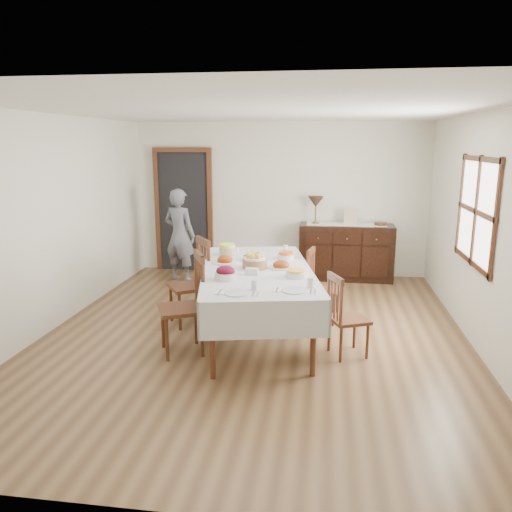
# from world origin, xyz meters

# --- Properties ---
(ground) EXTENTS (6.00, 6.00, 0.00)m
(ground) POSITION_xyz_m (0.00, 0.00, 0.00)
(ground) COLOR brown
(room_shell) EXTENTS (5.02, 6.02, 2.65)m
(room_shell) POSITION_xyz_m (-0.15, 0.42, 1.64)
(room_shell) COLOR white
(room_shell) RESTS_ON ground
(dining_table) EXTENTS (1.70, 2.64, 0.84)m
(dining_table) POSITION_xyz_m (0.03, -0.06, 0.74)
(dining_table) COLOR silver
(dining_table) RESTS_ON ground
(chair_left_near) EXTENTS (0.61, 0.61, 1.11)m
(chair_left_near) POSITION_xyz_m (-0.66, -0.58, 0.56)
(chair_left_near) COLOR #4E2817
(chair_left_near) RESTS_ON ground
(chair_left_far) EXTENTS (0.63, 0.63, 1.09)m
(chair_left_far) POSITION_xyz_m (-0.84, 0.31, 0.55)
(chair_left_far) COLOR #4E2817
(chair_left_far) RESTS_ON ground
(chair_right_near) EXTENTS (0.50, 0.50, 0.91)m
(chair_right_near) POSITION_xyz_m (1.04, -0.44, 0.46)
(chair_right_near) COLOR #4E2817
(chair_right_near) RESTS_ON ground
(chair_right_far) EXTENTS (0.45, 0.45, 0.94)m
(chair_right_far) POSITION_xyz_m (0.75, 0.63, 0.48)
(chair_right_far) COLOR #4E2817
(chair_right_far) RESTS_ON ground
(sideboard) EXTENTS (1.55, 0.56, 0.93)m
(sideboard) POSITION_xyz_m (1.15, 2.72, 0.47)
(sideboard) COLOR black
(sideboard) RESTS_ON ground
(person) EXTENTS (0.59, 0.47, 1.64)m
(person) POSITION_xyz_m (-1.57, 2.23, 0.82)
(person) COLOR slate
(person) RESTS_ON ground
(bread_basket) EXTENTS (0.28, 0.28, 0.19)m
(bread_basket) POSITION_xyz_m (0.01, -0.05, 0.92)
(bread_basket) COLOR brown
(bread_basket) RESTS_ON dining_table
(egg_basket) EXTENTS (0.26, 0.26, 0.11)m
(egg_basket) POSITION_xyz_m (-0.07, 0.35, 0.88)
(egg_basket) COLOR black
(egg_basket) RESTS_ON dining_table
(ham_platter_a) EXTENTS (0.33, 0.33, 0.11)m
(ham_platter_a) POSITION_xyz_m (-0.39, 0.16, 0.87)
(ham_platter_a) COLOR silver
(ham_platter_a) RESTS_ON dining_table
(ham_platter_b) EXTENTS (0.28, 0.28, 0.11)m
(ham_platter_b) POSITION_xyz_m (0.31, -0.01, 0.87)
(ham_platter_b) COLOR silver
(ham_platter_b) RESTS_ON dining_table
(beet_bowl) EXTENTS (0.24, 0.24, 0.15)m
(beet_bowl) POSITION_xyz_m (-0.23, -0.56, 0.90)
(beet_bowl) COLOR silver
(beet_bowl) RESTS_ON dining_table
(carrot_bowl) EXTENTS (0.21, 0.21, 0.09)m
(carrot_bowl) POSITION_xyz_m (0.32, 0.47, 0.88)
(carrot_bowl) COLOR silver
(carrot_bowl) RESTS_ON dining_table
(pineapple_bowl) EXTENTS (0.21, 0.21, 0.14)m
(pineapple_bowl) POSITION_xyz_m (-0.44, 0.59, 0.91)
(pineapple_bowl) COLOR tan
(pineapple_bowl) RESTS_ON dining_table
(casserole_dish) EXTENTS (0.23, 0.23, 0.08)m
(casserole_dish) POSITION_xyz_m (0.50, -0.37, 0.88)
(casserole_dish) COLOR silver
(casserole_dish) RESTS_ON dining_table
(butter_dish) EXTENTS (0.16, 0.12, 0.07)m
(butter_dish) POSITION_xyz_m (0.02, -0.33, 0.87)
(butter_dish) COLOR silver
(butter_dish) RESTS_ON dining_table
(setting_left) EXTENTS (0.44, 0.31, 0.10)m
(setting_left) POSITION_xyz_m (0.02, -1.01, 0.86)
(setting_left) COLOR silver
(setting_left) RESTS_ON dining_table
(setting_right) EXTENTS (0.44, 0.31, 0.10)m
(setting_right) POSITION_xyz_m (0.57, -0.85, 0.86)
(setting_right) COLOR silver
(setting_right) RESTS_ON dining_table
(glass_far_a) EXTENTS (0.06, 0.06, 0.10)m
(glass_far_a) POSITION_xyz_m (-0.33, 0.63, 0.89)
(glass_far_a) COLOR silver
(glass_far_a) RESTS_ON dining_table
(glass_far_b) EXTENTS (0.06, 0.06, 0.10)m
(glass_far_b) POSITION_xyz_m (0.29, 0.83, 0.89)
(glass_far_b) COLOR silver
(glass_far_b) RESTS_ON dining_table
(runner) EXTENTS (1.30, 0.35, 0.01)m
(runner) POSITION_xyz_m (1.14, 2.75, 0.93)
(runner) COLOR white
(runner) RESTS_ON sideboard
(table_lamp) EXTENTS (0.26, 0.26, 0.46)m
(table_lamp) POSITION_xyz_m (0.63, 2.74, 1.28)
(table_lamp) COLOR brown
(table_lamp) RESTS_ON sideboard
(picture_frame) EXTENTS (0.22, 0.08, 0.28)m
(picture_frame) POSITION_xyz_m (1.20, 2.71, 1.07)
(picture_frame) COLOR tan
(picture_frame) RESTS_ON sideboard
(deco_bowl) EXTENTS (0.20, 0.20, 0.06)m
(deco_bowl) POSITION_xyz_m (1.69, 2.69, 0.96)
(deco_bowl) COLOR #4E2817
(deco_bowl) RESTS_ON sideboard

